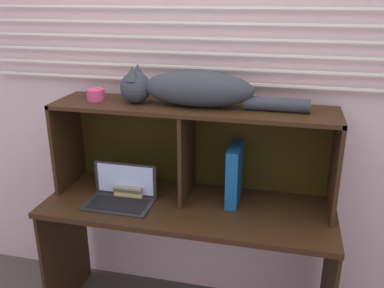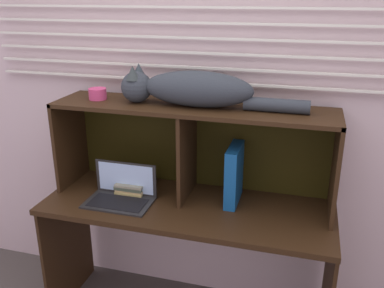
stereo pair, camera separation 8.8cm
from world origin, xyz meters
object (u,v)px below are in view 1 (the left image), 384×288
object	(u,v)px
laptop	(121,195)
binder_upright	(234,174)
book_stack	(135,184)
cat	(190,89)
small_basket	(96,95)

from	to	relation	value
laptop	binder_upright	world-z (taller)	binder_upright
binder_upright	laptop	bearing A→B (deg)	-164.96
laptop	book_stack	distance (m)	0.16
cat	small_basket	distance (m)	0.53
book_stack	small_basket	distance (m)	0.55
cat	laptop	distance (m)	0.68
binder_upright	book_stack	distance (m)	0.59
laptop	small_basket	distance (m)	0.56
laptop	book_stack	world-z (taller)	laptop
cat	binder_upright	xyz separation A→B (m)	(0.25, -0.00, -0.45)
binder_upright	small_basket	xyz separation A→B (m)	(-0.77, 0.00, 0.39)
laptop	binder_upright	xyz separation A→B (m)	(0.59, 0.16, 0.12)
cat	binder_upright	size ratio (longest dim) A/B	3.07
cat	small_basket	size ratio (longest dim) A/B	10.13
binder_upright	book_stack	size ratio (longest dim) A/B	1.32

